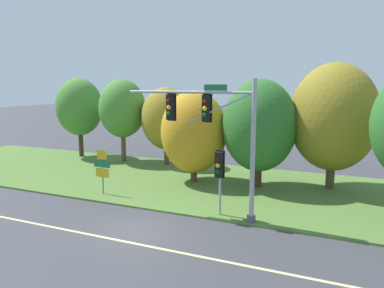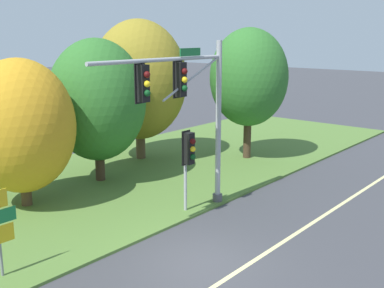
# 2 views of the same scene
# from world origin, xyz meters

# --- Properties ---
(ground_plane) EXTENTS (160.00, 160.00, 0.00)m
(ground_plane) POSITION_xyz_m (0.00, 0.00, 0.00)
(ground_plane) COLOR #3D3D42
(lane_stripe) EXTENTS (36.00, 0.16, 0.01)m
(lane_stripe) POSITION_xyz_m (0.00, -1.20, 0.00)
(lane_stripe) COLOR beige
(lane_stripe) RESTS_ON ground
(grass_verge) EXTENTS (48.00, 11.50, 0.10)m
(grass_verge) POSITION_xyz_m (0.00, 8.25, 0.05)
(grass_verge) COLOR #517533
(grass_verge) RESTS_ON ground
(traffic_signal_mast) EXTENTS (6.57, 0.49, 6.52)m
(traffic_signal_mast) POSITION_xyz_m (2.69, 2.80, 4.42)
(traffic_signal_mast) COLOR #9EA0A5
(traffic_signal_mast) RESTS_ON grass_verge
(pedestrian_signal_near_kerb) EXTENTS (0.46, 0.55, 3.19)m
(pedestrian_signal_near_kerb) POSITION_xyz_m (2.84, 2.97, 2.42)
(pedestrian_signal_near_kerb) COLOR #9EA0A5
(pedestrian_signal_near_kerb) RESTS_ON grass_verge
(tree_mid_verge) EXTENTS (4.23, 4.23, 5.88)m
(tree_mid_verge) POSITION_xyz_m (-0.84, 8.42, 3.33)
(tree_mid_verge) COLOR #4C3823
(tree_mid_verge) RESTS_ON grass_verge
(tree_tall_centre) EXTENTS (4.47, 4.47, 6.59)m
(tree_tall_centre) POSITION_xyz_m (3.29, 8.83, 3.89)
(tree_tall_centre) COLOR #423021
(tree_tall_centre) RESTS_ON grass_verge
(tree_right_far) EXTENTS (5.13, 5.13, 7.54)m
(tree_right_far) POSITION_xyz_m (7.39, 10.33, 4.42)
(tree_right_far) COLOR brown
(tree_right_far) RESTS_ON grass_verge
(tree_furthest_back) EXTENTS (4.23, 4.23, 7.10)m
(tree_furthest_back) POSITION_xyz_m (11.29, 5.89, 4.54)
(tree_furthest_back) COLOR #423021
(tree_furthest_back) RESTS_ON grass_verge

